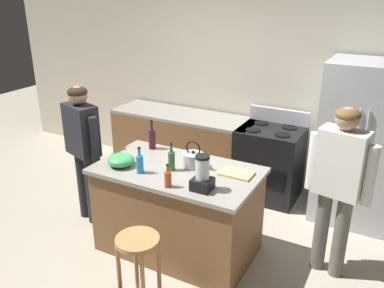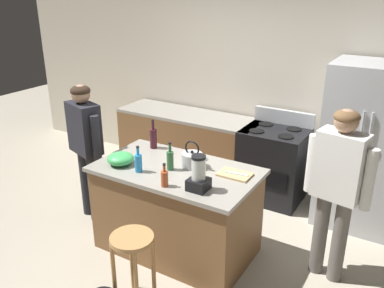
{
  "view_description": "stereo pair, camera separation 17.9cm",
  "coord_description": "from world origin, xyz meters",
  "px_view_note": "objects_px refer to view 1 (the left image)",
  "views": [
    {
      "loc": [
        1.8,
        -3.04,
        2.56
      ],
      "look_at": [
        0.0,
        0.3,
        1.06
      ],
      "focal_mm": 38.17,
      "sensor_mm": 36.0,
      "label": 1
    },
    {
      "loc": [
        1.95,
        -2.95,
        2.56
      ],
      "look_at": [
        0.0,
        0.3,
        1.06
      ],
      "focal_mm": 38.17,
      "sensor_mm": 36.0,
      "label": 2
    }
  ],
  "objects_px": {
    "blender_appliance": "(202,175)",
    "bottle_wine": "(152,138)",
    "bottle_soda": "(140,163)",
    "kitchen_island": "(178,210)",
    "bottle_olive_oil": "(171,160)",
    "tea_kettle": "(193,159)",
    "refrigerator": "(363,145)",
    "person_by_island_left": "(83,142)",
    "cutting_board": "(237,174)",
    "stove_range": "(269,162)",
    "chef_knife": "(239,173)",
    "bottle_cooking_sauce": "(168,179)",
    "person_by_sink_right": "(339,178)",
    "bar_stool": "(138,253)",
    "mixing_bowl": "(121,160)"
  },
  "relations": [
    {
      "from": "bottle_wine",
      "to": "bottle_soda",
      "type": "distance_m",
      "value": 0.6
    },
    {
      "from": "kitchen_island",
      "to": "refrigerator",
      "type": "distance_m",
      "value": 2.16
    },
    {
      "from": "person_by_island_left",
      "to": "mixing_bowl",
      "type": "bearing_deg",
      "value": -17.59
    },
    {
      "from": "stove_range",
      "to": "bottle_cooking_sauce",
      "type": "xyz_separation_m",
      "value": [
        -0.32,
        -1.88,
        0.52
      ]
    },
    {
      "from": "stove_range",
      "to": "blender_appliance",
      "type": "distance_m",
      "value": 1.87
    },
    {
      "from": "mixing_bowl",
      "to": "chef_knife",
      "type": "distance_m",
      "value": 1.14
    },
    {
      "from": "bottle_wine",
      "to": "bottle_cooking_sauce",
      "type": "relative_size",
      "value": 1.46
    },
    {
      "from": "blender_appliance",
      "to": "mixing_bowl",
      "type": "distance_m",
      "value": 0.92
    },
    {
      "from": "cutting_board",
      "to": "chef_knife",
      "type": "distance_m",
      "value": 0.02
    },
    {
      "from": "bar_stool",
      "to": "bottle_soda",
      "type": "bearing_deg",
      "value": 122.12
    },
    {
      "from": "person_by_sink_right",
      "to": "tea_kettle",
      "type": "height_order",
      "value": "person_by_sink_right"
    },
    {
      "from": "person_by_sink_right",
      "to": "bottle_soda",
      "type": "bearing_deg",
      "value": -159.98
    },
    {
      "from": "tea_kettle",
      "to": "bottle_wine",
      "type": "bearing_deg",
      "value": 161.41
    },
    {
      "from": "refrigerator",
      "to": "person_by_island_left",
      "type": "distance_m",
      "value": 3.06
    },
    {
      "from": "bottle_soda",
      "to": "mixing_bowl",
      "type": "bearing_deg",
      "value": 170.78
    },
    {
      "from": "refrigerator",
      "to": "bottle_cooking_sauce",
      "type": "xyz_separation_m",
      "value": [
        -1.37,
        -1.85,
        0.08
      ]
    },
    {
      "from": "person_by_island_left",
      "to": "bottle_cooking_sauce",
      "type": "bearing_deg",
      "value": -16.04
    },
    {
      "from": "kitchen_island",
      "to": "person_by_sink_right",
      "type": "relative_size",
      "value": 0.97
    },
    {
      "from": "refrigerator",
      "to": "stove_range",
      "type": "distance_m",
      "value": 1.13
    },
    {
      "from": "bottle_wine",
      "to": "tea_kettle",
      "type": "distance_m",
      "value": 0.64
    },
    {
      "from": "stove_range",
      "to": "bottle_soda",
      "type": "height_order",
      "value": "bottle_soda"
    },
    {
      "from": "bottle_cooking_sauce",
      "to": "bottle_wine",
      "type": "bearing_deg",
      "value": 132.07
    },
    {
      "from": "kitchen_island",
      "to": "bottle_cooking_sauce",
      "type": "xyz_separation_m",
      "value": [
        0.11,
        -0.35,
        0.53
      ]
    },
    {
      "from": "bottle_wine",
      "to": "bottle_olive_oil",
      "type": "height_order",
      "value": "bottle_wine"
    },
    {
      "from": "stove_range",
      "to": "bottle_cooking_sauce",
      "type": "height_order",
      "value": "bottle_cooking_sauce"
    },
    {
      "from": "blender_appliance",
      "to": "bottle_wine",
      "type": "bearing_deg",
      "value": 147.17
    },
    {
      "from": "person_by_sink_right",
      "to": "stove_range",
      "type": "bearing_deg",
      "value": 130.31
    },
    {
      "from": "kitchen_island",
      "to": "bottle_olive_oil",
      "type": "height_order",
      "value": "bottle_olive_oil"
    },
    {
      "from": "kitchen_island",
      "to": "blender_appliance",
      "type": "relative_size",
      "value": 4.98
    },
    {
      "from": "chef_knife",
      "to": "kitchen_island",
      "type": "bearing_deg",
      "value": -172.74
    },
    {
      "from": "tea_kettle",
      "to": "cutting_board",
      "type": "xyz_separation_m",
      "value": [
        0.44,
        0.04,
        -0.07
      ]
    },
    {
      "from": "bottle_cooking_sauce",
      "to": "mixing_bowl",
      "type": "relative_size",
      "value": 0.83
    },
    {
      "from": "bar_stool",
      "to": "kitchen_island",
      "type": "bearing_deg",
      "value": 97.35
    },
    {
      "from": "bottle_soda",
      "to": "kitchen_island",
      "type": "bearing_deg",
      "value": 41.65
    },
    {
      "from": "tea_kettle",
      "to": "chef_knife",
      "type": "distance_m",
      "value": 0.46
    },
    {
      "from": "stove_range",
      "to": "blender_appliance",
      "type": "height_order",
      "value": "blender_appliance"
    },
    {
      "from": "bottle_soda",
      "to": "bottle_cooking_sauce",
      "type": "xyz_separation_m",
      "value": [
        0.38,
        -0.12,
        -0.02
      ]
    },
    {
      "from": "kitchen_island",
      "to": "tea_kettle",
      "type": "distance_m",
      "value": 0.55
    },
    {
      "from": "person_by_sink_right",
      "to": "bar_stool",
      "type": "xyz_separation_m",
      "value": [
        -1.31,
        -1.2,
        -0.47
      ]
    },
    {
      "from": "blender_appliance",
      "to": "bottle_olive_oil",
      "type": "bearing_deg",
      "value": 154.01
    },
    {
      "from": "person_by_island_left",
      "to": "refrigerator",
      "type": "bearing_deg",
      "value": 28.82
    },
    {
      "from": "stove_range",
      "to": "chef_knife",
      "type": "distance_m",
      "value": 1.45
    },
    {
      "from": "kitchen_island",
      "to": "tea_kettle",
      "type": "bearing_deg",
      "value": 45.46
    },
    {
      "from": "mixing_bowl",
      "to": "refrigerator",
      "type": "bearing_deg",
      "value": 40.3
    },
    {
      "from": "refrigerator",
      "to": "bottle_soda",
      "type": "xyz_separation_m",
      "value": [
        -1.74,
        -1.73,
        0.09
      ]
    },
    {
      "from": "bottle_olive_oil",
      "to": "bottle_soda",
      "type": "relative_size",
      "value": 1.08
    },
    {
      "from": "bottle_soda",
      "to": "cutting_board",
      "type": "relative_size",
      "value": 0.85
    },
    {
      "from": "person_by_sink_right",
      "to": "tea_kettle",
      "type": "distance_m",
      "value": 1.33
    },
    {
      "from": "kitchen_island",
      "to": "bottle_soda",
      "type": "xyz_separation_m",
      "value": [
        -0.26,
        -0.23,
        0.55
      ]
    },
    {
      "from": "blender_appliance",
      "to": "cutting_board",
      "type": "bearing_deg",
      "value": 69.84
    }
  ]
}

